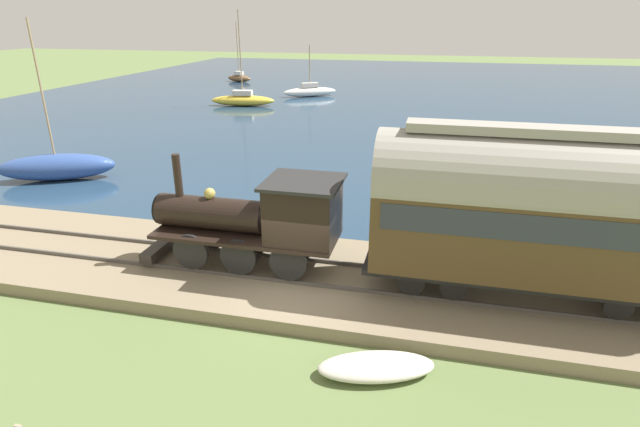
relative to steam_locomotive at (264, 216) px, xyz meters
The scene contains 14 objects.
ground_plane 2.82m from the steam_locomotive, 133.57° to the right, with size 200.00×200.00×0.00m, color #607542.
harbor_water 43.18m from the steam_locomotive, ahead, with size 80.00×80.00×0.01m.
rail_embankment 2.38m from the steam_locomotive, 90.00° to the right, with size 5.62×56.00×0.51m.
steam_locomotive is the anchor object (origin of this frame).
passenger_coach 7.99m from the steam_locomotive, 90.00° to the right, with size 2.51×9.33×4.86m.
sailboat_blue 15.85m from the steam_locomotive, 61.91° to the left, with size 3.77×5.81×7.88m.
sailboat_white 38.87m from the steam_locomotive, 12.38° to the left, with size 4.05×5.54×5.17m.
sailboat_yellow 33.59m from the steam_locomotive, 22.82° to the left, with size 2.50×6.13×8.42m.
sailboat_brown 51.92m from the steam_locomotive, 22.90° to the left, with size 2.12×3.63×7.17m.
rowboat_off_pier 10.13m from the steam_locomotive, 29.49° to the right, with size 2.17×3.15×0.31m.
rowboat_near_shore 9.50m from the steam_locomotive, 58.29° to the right, with size 2.02×2.21×0.47m.
rowboat_far_out 9.16m from the steam_locomotive, ahead, with size 1.68×2.54×0.48m.
rowboat_mid_harbor 14.74m from the steam_locomotive, 27.49° to the right, with size 2.33×2.49×0.42m.
beached_dinghy 5.92m from the steam_locomotive, 133.03° to the right, with size 1.88×3.00×0.44m.
Camera 1 is at (-12.30, -3.74, 8.00)m, focal length 28.00 mm.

